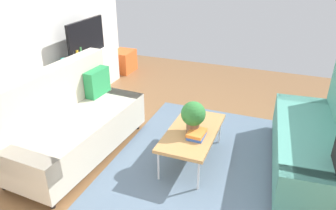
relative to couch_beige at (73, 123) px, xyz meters
The scene contains 15 objects.
ground_plane 1.54m from the couch_beige, 80.90° to the right, with size 7.68×7.68×0.00m, color brown.
area_rug 1.71m from the couch_beige, 78.39° to the right, with size 2.90×2.20×0.01m, color slate.
couch_beige is the anchor object (origin of this frame).
couch_green 2.92m from the couch_beige, 76.63° to the right, with size 1.96×0.99×1.10m.
coffee_table 1.47m from the couch_beige, 74.91° to the right, with size 1.10×0.56×0.42m.
tv_console 2.09m from the couch_beige, 28.60° to the left, with size 1.40×0.44×0.64m, color silver.
tv 2.14m from the couch_beige, 28.12° to the left, with size 1.00×0.20×0.64m.
storage_trunk 3.08m from the couch_beige, 17.05° to the left, with size 0.52×0.40×0.44m, color orange.
potted_plant 1.49m from the couch_beige, 76.07° to the right, with size 0.29×0.29×0.38m.
table_book_0 1.53m from the couch_beige, 79.98° to the right, with size 0.24×0.18×0.03m, color #3359B2.
table_book_1 1.53m from the couch_beige, 79.98° to the right, with size 0.24×0.18×0.04m, color orange.
vase_0 1.66m from the couch_beige, 39.94° to the left, with size 0.09×0.09×0.13m, color #33B29E.
bottle_0 1.73m from the couch_beige, 34.39° to the left, with size 0.04×0.04×0.20m, color #262626.
bottle_1 1.80m from the couch_beige, 32.69° to the left, with size 0.06×0.06×0.20m, color gold.
bottle_2 1.89m from the couch_beige, 30.90° to the left, with size 0.04×0.04×0.23m, color #3F8C4C.
Camera 1 is at (-3.00, -0.87, 2.35)m, focal length 34.18 mm.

